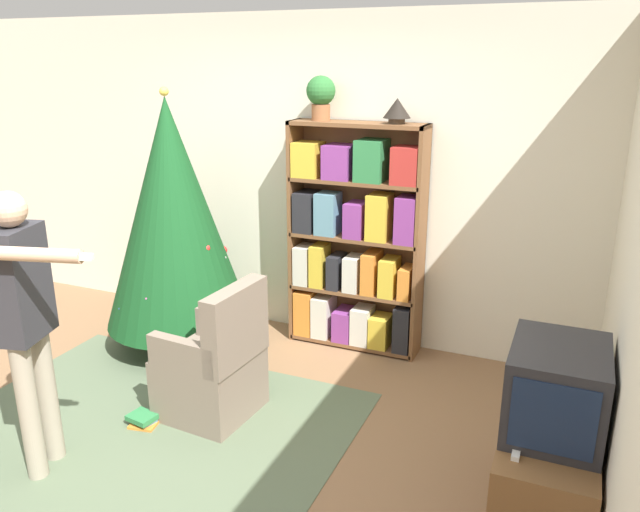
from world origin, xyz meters
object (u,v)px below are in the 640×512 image
at_px(television, 556,390).
at_px(table_lamp, 397,109).
at_px(christmas_tree, 173,215).
at_px(standing_person, 26,313).
at_px(armchair, 214,369).
at_px(potted_plant, 321,95).
at_px(bookshelf, 355,244).

height_order(television, table_lamp, table_lamp).
relative_size(christmas_tree, standing_person, 1.27).
distance_m(television, table_lamp, 2.30).
bearing_deg(table_lamp, armchair, -120.05).
distance_m(armchair, table_lamp, 2.21).
distance_m(potted_plant, table_lamp, 0.60).
relative_size(standing_person, table_lamp, 8.10).
xyz_separation_m(bookshelf, armchair, (-0.47, -1.33, -0.54)).
height_order(standing_person, potted_plant, potted_plant).
height_order(potted_plant, table_lamp, potted_plant).
relative_size(bookshelf, armchair, 1.96).
height_order(bookshelf, christmas_tree, christmas_tree).
height_order(bookshelf, television, bookshelf).
bearing_deg(armchair, potted_plant, 176.46).
xyz_separation_m(christmas_tree, table_lamp, (1.59, 0.57, 0.80)).
relative_size(christmas_tree, table_lamp, 10.29).
bearing_deg(standing_person, armchair, 130.68).
relative_size(armchair, table_lamp, 4.60).
bearing_deg(television, bookshelf, 136.86).
bearing_deg(armchair, bookshelf, 164.65).
xyz_separation_m(bookshelf, christmas_tree, (-1.29, -0.56, 0.24)).
relative_size(television, potted_plant, 1.73).
bearing_deg(potted_plant, armchair, -97.78).
distance_m(bookshelf, potted_plant, 1.16).
bearing_deg(christmas_tree, bookshelf, 23.35).
xyz_separation_m(television, potted_plant, (-1.88, 1.50, 1.27)).
bearing_deg(potted_plant, table_lamp, -0.00).
relative_size(armchair, potted_plant, 2.80).
distance_m(christmas_tree, table_lamp, 1.87).
relative_size(television, table_lamp, 2.85).
height_order(armchair, standing_person, standing_person).
distance_m(armchair, potted_plant, 2.15).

